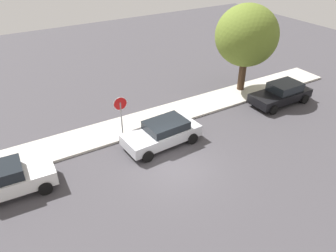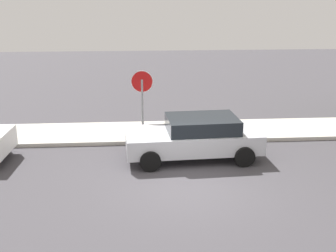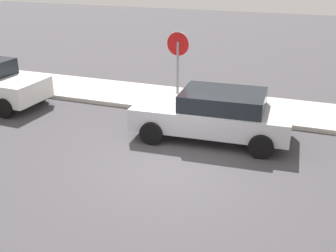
{
  "view_description": "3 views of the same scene",
  "coord_description": "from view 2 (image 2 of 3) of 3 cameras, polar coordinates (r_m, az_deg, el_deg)",
  "views": [
    {
      "loc": [
        -7.1,
        -11.13,
        10.52
      ],
      "look_at": [
        0.49,
        1.51,
        1.47
      ],
      "focal_mm": 35.0,
      "sensor_mm": 36.0,
      "label": 1
    },
    {
      "loc": [
        -1.32,
        -10.74,
        5.12
      ],
      "look_at": [
        -0.45,
        1.15,
        1.4
      ],
      "focal_mm": 45.0,
      "sensor_mm": 36.0,
      "label": 2
    },
    {
      "loc": [
        3.04,
        -8.64,
        4.86
      ],
      "look_at": [
        -0.32,
        0.55,
        0.83
      ],
      "focal_mm": 45.0,
      "sensor_mm": 36.0,
      "label": 3
    }
  ],
  "objects": [
    {
      "name": "stop_sign",
      "position": [
        14.91,
        -3.52,
        4.44
      ],
      "size": [
        0.78,
        0.08,
        2.62
      ],
      "color": "gray",
      "rests_on": "ground_plane"
    },
    {
      "name": "ground_plane",
      "position": [
        11.97,
        2.59,
        -8.02
      ],
      "size": [
        60.0,
        60.0,
        0.0
      ],
      "primitive_type": "plane",
      "color": "#423F44"
    },
    {
      "name": "sidewalk_curb",
      "position": [
        16.27,
        0.69,
        -0.76
      ],
      "size": [
        32.0,
        2.45,
        0.14
      ],
      "primitive_type": "cube",
      "color": "beige",
      "rests_on": "ground_plane"
    },
    {
      "name": "parked_car_silver",
      "position": [
        13.68,
        3.67,
        -1.45
      ],
      "size": [
        4.41,
        2.26,
        1.38
      ],
      "color": "silver",
      "rests_on": "ground_plane"
    }
  ]
}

